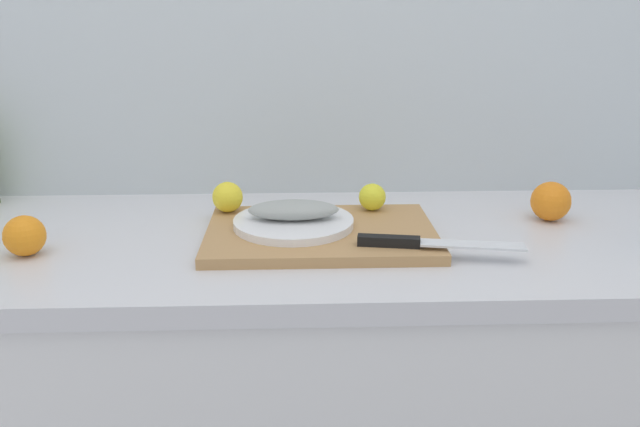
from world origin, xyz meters
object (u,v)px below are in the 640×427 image
lemon_0 (372,197)px  cutting_board (320,233)px  chef_knife (419,242)px  orange_0 (551,201)px  fish_fillet (293,210)px  white_plate (294,223)px

lemon_0 → cutting_board: bearing=-135.0°
chef_knife → orange_0: 0.37m
fish_fillet → lemon_0: (0.16, 0.10, -0.00)m
lemon_0 → orange_0: size_ratio=0.69×
chef_knife → orange_0: size_ratio=3.58×
white_plate → chef_knife: (0.22, -0.12, 0.00)m
white_plate → lemon_0: (0.16, 0.10, 0.02)m
fish_fillet → chef_knife: fish_fillet is taller
fish_fillet → chef_knife: bearing=-28.3°
chef_knife → orange_0: (0.31, 0.20, 0.01)m
lemon_0 → orange_0: orange_0 is taller
cutting_board → chef_knife: chef_knife is taller
chef_knife → lemon_0: size_ratio=5.19×
fish_fillet → orange_0: orange_0 is taller
cutting_board → white_plate: bearing=166.7°
fish_fillet → chef_knife: size_ratio=0.60×
white_plate → fish_fillet: 0.03m
white_plate → orange_0: orange_0 is taller
lemon_0 → white_plate: bearing=-148.2°
white_plate → orange_0: size_ratio=2.85×
cutting_board → lemon_0: size_ratio=7.74×
cutting_board → chef_knife: size_ratio=1.49×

